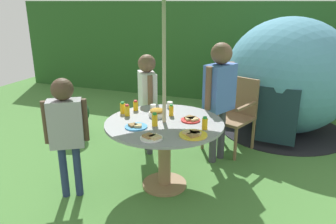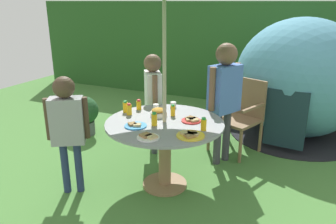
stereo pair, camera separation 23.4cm
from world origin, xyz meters
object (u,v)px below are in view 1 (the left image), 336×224
child_in_blue_shirt (220,88)px  plate_mid_right (136,126)px  child_in_white_shirt (147,92)px  cup_near (153,108)px  plate_far_right (193,134)px  juice_bottle_near_right (127,110)px  plate_mid_left (191,119)px  juice_bottle_center_front (171,110)px  juice_bottle_back_edge (123,108)px  juice_bottle_front_edge (155,120)px  garden_table (164,137)px  child_in_grey_shirt (66,124)px  juice_bottle_far_left (136,106)px  wooden_chair (233,109)px  cup_far (170,105)px  potted_plant (75,116)px  juice_bottle_near_left (205,123)px  snack_bowl (157,113)px  plate_center_back (151,137)px  dome_tent (288,77)px

child_in_blue_shirt → plate_mid_right: 1.18m
child_in_white_shirt → cup_near: bearing=-3.9°
plate_far_right → juice_bottle_near_right: bearing=160.8°
plate_mid_left → plate_mid_right: (-0.43, -0.36, -0.00)m
juice_bottle_center_front → juice_bottle_back_edge: bearing=-168.3°
child_in_white_shirt → juice_bottle_center_front: child_in_white_shirt is taller
juice_bottle_front_edge → garden_table: bearing=69.2°
child_in_white_shirt → juice_bottle_front_edge: (0.44, -0.83, -0.02)m
juice_bottle_front_edge → cup_near: size_ratio=1.78×
child_in_grey_shirt → juice_bottle_near_right: 0.64m
child_in_grey_shirt → juice_bottle_far_left: 0.81m
child_in_grey_shirt → child_in_blue_shirt: bearing=15.6°
child_in_white_shirt → child_in_grey_shirt: bearing=-49.1°
wooden_chair → cup_far: (-0.59, -0.77, 0.23)m
potted_plant → plate_mid_right: (1.45, -1.03, 0.41)m
plate_mid_right → juice_bottle_front_edge: 0.19m
plate_mid_left → juice_bottle_near_left: 0.26m
juice_bottle_center_front → juice_bottle_front_edge: size_ratio=0.94×
child_in_grey_shirt → plate_mid_left: size_ratio=6.13×
child_in_grey_shirt → plate_mid_right: 0.65m
child_in_grey_shirt → cup_near: bearing=22.2°
plate_far_right → juice_bottle_near_right: size_ratio=2.04×
juice_bottle_center_front → wooden_chair: bearing=64.6°
juice_bottle_near_left → juice_bottle_back_edge: 0.94m
juice_bottle_near_left → juice_bottle_front_edge: (-0.47, -0.08, 0.00)m
garden_table → juice_bottle_front_edge: juice_bottle_front_edge is taller
child_in_blue_shirt → cup_far: child_in_blue_shirt is taller
snack_bowl → child_in_blue_shirt: bearing=51.7°
wooden_chair → plate_center_back: 1.72m
plate_mid_right → juice_bottle_front_edge: bearing=33.9°
juice_bottle_center_front → dome_tent: bearing=59.7°
child_in_grey_shirt → cup_near: size_ratio=16.15×
child_in_white_shirt → juice_bottle_back_edge: child_in_white_shirt is taller
plate_mid_left → juice_bottle_back_edge: juice_bottle_back_edge is taller
garden_table → snack_bowl: snack_bowl is taller
child_in_white_shirt → juice_bottle_far_left: 0.48m
child_in_grey_shirt → juice_bottle_far_left: bearing=31.2°
juice_bottle_near_right → cup_near: bearing=50.4°
garden_table → plate_far_right: 0.47m
plate_center_back → juice_bottle_far_left: bearing=125.2°
plate_center_back → wooden_chair: bearing=75.0°
wooden_chair → juice_bottle_near_left: 1.30m
garden_table → plate_mid_left: (0.23, 0.13, 0.18)m
child_in_grey_shirt → plate_far_right: size_ratio=4.74×
plate_mid_left → juice_bottle_near_left: (0.19, -0.18, 0.04)m
plate_mid_right → juice_bottle_far_left: (-0.22, 0.46, 0.04)m
plate_center_back → juice_bottle_center_front: (-0.04, 0.63, 0.05)m
juice_bottle_near_left → cup_near: 0.73m
wooden_chair → plate_far_right: bearing=-73.2°
juice_bottle_near_right → child_in_white_shirt: bearing=95.2°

